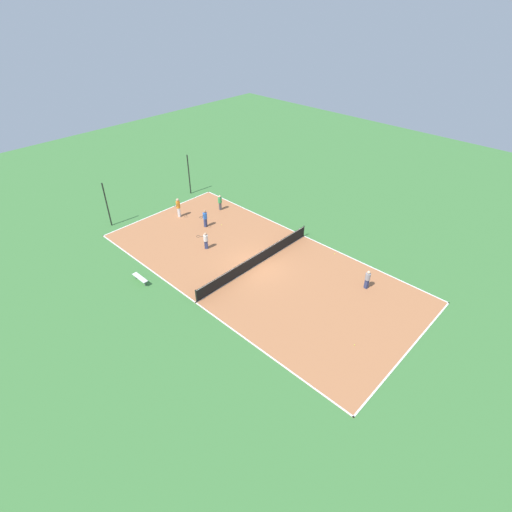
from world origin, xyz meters
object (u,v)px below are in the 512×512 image
object	(u,v)px
player_far_green	(220,202)
player_baseline_gray	(368,279)
tennis_net	(256,260)
fence_post_back_right	(189,175)
player_far_white	(206,240)
tennis_ball_midcourt	(354,345)
tennis_ball_far_baseline	(222,225)
fence_post_back_left	(107,205)
bench	(140,278)
tennis_ball_right_alley	(335,254)
player_near_blue	(205,217)
player_center_orange	(178,206)

from	to	relation	value
player_far_green	player_baseline_gray	distance (m)	16.22
tennis_net	fence_post_back_right	xyz separation A→B (m)	(4.48, 13.54, 1.49)
player_far_white	tennis_ball_midcourt	size ratio (longest dim) A/B	21.70
tennis_ball_midcourt	tennis_ball_far_baseline	xyz separation A→B (m)	(4.08, 16.30, 0.00)
player_baseline_gray	tennis_ball_midcourt	distance (m)	5.80
player_far_white	fence_post_back_left	world-z (taller)	fence_post_back_left
tennis_net	bench	bearing A→B (deg)	147.41
tennis_ball_right_alley	fence_post_back_left	world-z (taller)	fence_post_back_left
bench	fence_post_back_left	world-z (taller)	fence_post_back_left
fence_post_back_left	fence_post_back_right	xyz separation A→B (m)	(8.97, 0.00, 0.00)
tennis_ball_midcourt	player_baseline_gray	bearing A→B (deg)	24.39
tennis_ball_far_baseline	tennis_ball_midcourt	bearing A→B (deg)	-104.06
tennis_net	fence_post_back_left	xyz separation A→B (m)	(-4.48, 13.54, 1.49)
player_baseline_gray	tennis_ball_far_baseline	bearing A→B (deg)	19.22
player_baseline_gray	player_far_white	size ratio (longest dim) A/B	1.01
player_far_green	tennis_ball_far_baseline	xyz separation A→B (m)	(-1.90, -2.27, -0.80)
tennis_ball_midcourt	fence_post_back_right	xyz separation A→B (m)	(6.28, 23.42, 1.98)
player_near_blue	player_baseline_gray	bearing A→B (deg)	80.58
tennis_ball_right_alley	bench	bearing A→B (deg)	147.38
bench	player_baseline_gray	bearing A→B (deg)	-138.66
bench	player_far_white	world-z (taller)	player_far_white
player_baseline_gray	tennis_ball_midcourt	bearing A→B (deg)	128.88
tennis_ball_right_alley	player_center_orange	bearing A→B (deg)	109.03
tennis_ball_midcourt	tennis_ball_far_baseline	size ratio (longest dim) A/B	1.00
bench	player_near_blue	xyz separation A→B (m)	(8.39, 2.64, 0.56)
player_near_blue	tennis_ball_midcourt	bearing A→B (deg)	62.03
player_far_white	fence_post_back_left	xyz separation A→B (m)	(-3.40, 8.98, 1.18)
player_far_green	fence_post_back_left	distance (m)	10.00
player_far_white	tennis_ball_far_baseline	distance (m)	3.93
tennis_net	player_near_blue	distance (m)	7.37
tennis_ball_right_alley	fence_post_back_right	size ratio (longest dim) A/B	0.02
bench	player_baseline_gray	distance (m)	16.17
tennis_net	tennis_ball_right_alley	distance (m)	6.49
bench	tennis_ball_right_alley	bearing A→B (deg)	-122.62
player_near_blue	player_baseline_gray	xyz separation A→B (m)	(2.29, -14.78, -0.09)
fence_post_back_left	fence_post_back_right	distance (m)	8.97
bench	player_center_orange	world-z (taller)	player_center_orange
tennis_ball_midcourt	tennis_ball_right_alley	bearing A→B (deg)	41.42
fence_post_back_right	player_far_green	bearing A→B (deg)	-93.53
tennis_ball_far_baseline	fence_post_back_right	size ratio (longest dim) A/B	0.02
tennis_net	tennis_ball_right_alley	world-z (taller)	tennis_net
tennis_net	player_far_white	size ratio (longest dim) A/B	7.97
tennis_ball_far_baseline	fence_post_back_right	distance (m)	7.71
player_far_green	player_far_white	world-z (taller)	player_far_green
tennis_ball_midcourt	player_far_white	bearing A→B (deg)	87.18
bench	tennis_ball_right_alley	xyz separation A→B (m)	(12.69, -8.12, -0.33)
bench	tennis_ball_far_baseline	size ratio (longest dim) A/B	22.38
player_far_green	player_near_blue	bearing A→B (deg)	-42.00
bench	player_far_white	size ratio (longest dim) A/B	1.03
player_near_blue	tennis_ball_right_alley	size ratio (longest dim) A/B	23.84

